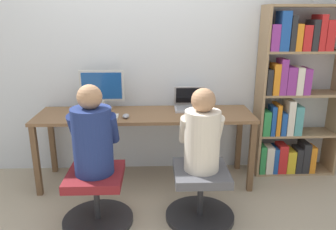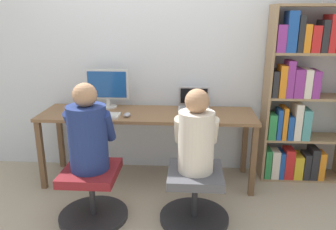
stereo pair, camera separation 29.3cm
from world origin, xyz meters
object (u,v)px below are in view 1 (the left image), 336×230
object	(u,v)px
keyboard	(97,117)
person_at_monitor	(92,135)
office_chair_right	(200,193)
bookshelf	(293,96)
office_chair_left	(97,197)
desktop_monitor	(102,89)
laptop	(190,104)
person_at_laptop	(202,135)

from	to	relation	value
keyboard	person_at_monitor	xyz separation A→B (m)	(0.06, -0.54, 0.02)
office_chair_right	person_at_monitor	world-z (taller)	person_at_monitor
bookshelf	office_chair_left	bearing A→B (deg)	-155.89
office_chair_right	desktop_monitor	bearing A→B (deg)	136.71
laptop	office_chair_left	distance (m)	1.29
laptop	person_at_laptop	size ratio (longest dim) A/B	0.47
office_chair_left	office_chair_right	xyz separation A→B (m)	(0.83, 0.03, 0.00)
person_at_monitor	desktop_monitor	bearing A→B (deg)	93.36
laptop	desktop_monitor	bearing A→B (deg)	178.67
laptop	bookshelf	distance (m)	1.04
desktop_monitor	person_at_laptop	size ratio (longest dim) A/B	0.66
desktop_monitor	person_at_monitor	bearing A→B (deg)	-86.64
office_chair_right	bookshelf	xyz separation A→B (m)	(1.02, 0.80, 0.61)
office_chair_left	person_at_monitor	bearing A→B (deg)	90.00
office_chair_right	person_at_monitor	bearing A→B (deg)	-178.54
laptop	keyboard	bearing A→B (deg)	-161.31
person_at_laptop	office_chair_right	bearing A→B (deg)	-90.00
office_chair_right	person_at_monitor	size ratio (longest dim) A/B	0.82
desktop_monitor	keyboard	bearing A→B (deg)	-91.66
person_at_laptop	bookshelf	xyz separation A→B (m)	(1.02, 0.80, 0.10)
laptop	bookshelf	size ratio (longest dim) A/B	0.18
keyboard	office_chair_left	xyz separation A→B (m)	(0.06, -0.54, -0.50)
desktop_monitor	office_chair_right	xyz separation A→B (m)	(0.88, -0.83, -0.69)
laptop	bookshelf	world-z (taller)	bookshelf
office_chair_right	person_at_laptop	size ratio (longest dim) A/B	0.87
person_at_laptop	bookshelf	world-z (taller)	bookshelf
person_at_laptop	desktop_monitor	bearing A→B (deg)	136.87
person_at_laptop	person_at_monitor	bearing A→B (deg)	-178.21
desktop_monitor	bookshelf	size ratio (longest dim) A/B	0.25
office_chair_left	office_chair_right	distance (m)	0.83
desktop_monitor	keyboard	distance (m)	0.37
keyboard	office_chair_right	bearing A→B (deg)	-29.93
office_chair_left	bookshelf	world-z (taller)	bookshelf
desktop_monitor	person_at_laptop	world-z (taller)	desktop_monitor
keyboard	office_chair_left	bearing A→B (deg)	-83.74
person_at_monitor	office_chair_left	bearing A→B (deg)	-90.00
desktop_monitor	laptop	distance (m)	0.89
office_chair_left	person_at_laptop	bearing A→B (deg)	2.15
desktop_monitor	office_chair_right	size ratio (longest dim) A/B	0.76
person_at_laptop	bookshelf	distance (m)	1.30
keyboard	office_chair_left	world-z (taller)	keyboard
office_chair_left	desktop_monitor	bearing A→B (deg)	93.34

